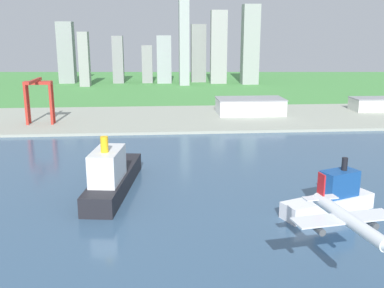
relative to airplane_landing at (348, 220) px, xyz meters
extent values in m
plane|color=#499245|center=(-24.58, 128.76, -28.32)|extent=(2400.00, 2400.00, 0.00)
cube|color=#385675|center=(-24.58, 68.76, -28.24)|extent=(840.00, 360.00, 0.15)
cube|color=#9EA494|center=(-24.58, 318.76, -27.07)|extent=(840.00, 140.00, 2.50)
cylinder|color=silver|center=(-0.08, 0.52, 0.14)|extent=(10.09, 37.46, 4.19)
cube|color=silver|center=(-0.38, 2.36, -0.49)|extent=(34.49, 13.47, 0.50)
cube|color=red|center=(-2.77, 17.08, 4.74)|extent=(1.21, 4.50, 10.05)
cube|color=silver|center=(-2.77, 17.08, 0.97)|extent=(12.60, 5.98, 0.36)
cylinder|color=#4C4F54|center=(9.09, 2.76, -2.79)|extent=(3.11, 5.52, 2.30)
cylinder|color=#4C4F54|center=(-9.49, -0.25, -2.79)|extent=(3.11, 5.52, 2.30)
cube|color=white|center=(22.75, 71.11, -24.24)|extent=(50.09, 29.00, 7.86)
cube|color=#19478C|center=(28.53, 73.40, -14.01)|extent=(20.10, 15.65, 12.59)
cylinder|color=black|center=(30.82, 74.31, -4.57)|extent=(2.80, 2.80, 6.29)
cube|color=black|center=(-83.27, 112.09, -23.13)|extent=(27.03, 82.90, 10.07)
cube|color=silver|center=(-85.11, 98.43, -9.81)|extent=(17.48, 30.89, 16.57)
cylinder|color=yellow|center=(-85.66, 94.40, 2.50)|extent=(3.91, 3.91, 8.05)
cube|color=#B72D23|center=(-178.49, 289.66, -7.33)|extent=(2.20, 2.20, 36.97)
cube|color=#B72D23|center=(-156.01, 289.66, -7.33)|extent=(2.20, 2.20, 36.97)
cube|color=#B72D23|center=(-178.49, 297.66, -7.33)|extent=(2.20, 2.20, 36.97)
cube|color=#B72D23|center=(-156.01, 297.66, -7.33)|extent=(2.20, 2.20, 36.97)
cube|color=#B72D23|center=(-167.25, 293.66, 12.55)|extent=(24.87, 10.00, 2.80)
cube|color=#B72D23|center=(-167.25, 282.65, 15.35)|extent=(2.60, 44.04, 2.60)
cube|color=white|center=(38.63, 330.45, -18.12)|extent=(68.45, 37.37, 15.40)
cube|color=gray|center=(38.63, 330.45, -9.82)|extent=(69.82, 38.11, 1.20)
cube|color=silver|center=(178.80, 340.39, -19.40)|extent=(47.72, 27.45, 12.83)
cube|color=gray|center=(178.80, 340.39, -12.39)|extent=(48.67, 28.00, 1.20)
cube|color=gray|center=(-213.07, 674.59, 23.68)|extent=(26.73, 27.15, 104.00)
cube|color=#949494|center=(-175.06, 622.12, 15.30)|extent=(16.17, 21.18, 87.23)
cube|color=gray|center=(-124.25, 667.36, 11.97)|extent=(18.42, 22.07, 80.57)
cube|color=gray|center=(-74.01, 669.15, 3.97)|extent=(18.08, 24.92, 64.58)
cube|color=#989CA3|center=(-44.71, 660.89, 12.29)|extent=(24.75, 24.37, 81.21)
cube|color=#9DA3A7|center=(-11.76, 627.93, 51.40)|extent=(15.97, 26.88, 159.43)
cube|color=gray|center=(16.53, 671.96, 21.77)|extent=(25.67, 16.77, 100.18)
cube|color=#9B9A9C|center=(48.57, 644.88, 32.98)|extent=(27.40, 14.13, 122.60)
cube|color=#949998|center=(100.65, 633.36, 37.38)|extent=(27.67, 25.64, 131.39)
camera|label=1|loc=(-59.14, -124.69, 56.77)|focal=41.61mm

